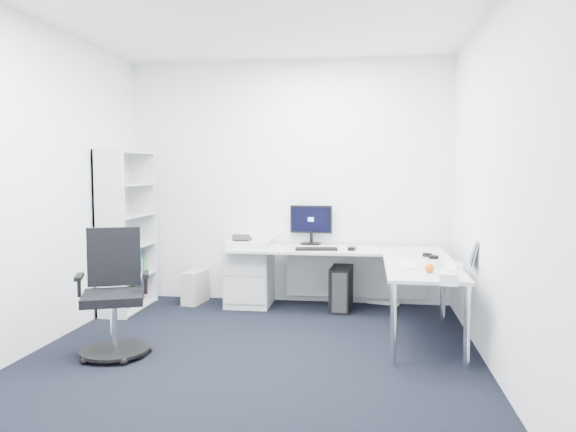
# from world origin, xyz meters

# --- Properties ---
(ground) EXTENTS (4.20, 4.20, 0.00)m
(ground) POSITION_xyz_m (0.00, 0.00, 0.00)
(ground) COLOR black
(ceiling) EXTENTS (4.20, 4.20, 0.00)m
(ceiling) POSITION_xyz_m (0.00, 0.00, 2.70)
(ceiling) COLOR white
(wall_back) EXTENTS (3.60, 0.02, 2.70)m
(wall_back) POSITION_xyz_m (0.00, 2.10, 1.35)
(wall_back) COLOR white
(wall_back) RESTS_ON ground
(wall_front) EXTENTS (3.60, 0.02, 2.70)m
(wall_front) POSITION_xyz_m (0.00, -2.10, 1.35)
(wall_front) COLOR white
(wall_front) RESTS_ON ground
(wall_left) EXTENTS (0.02, 4.20, 2.70)m
(wall_left) POSITION_xyz_m (-1.80, 0.00, 1.35)
(wall_left) COLOR white
(wall_left) RESTS_ON ground
(wall_right) EXTENTS (0.02, 4.20, 2.70)m
(wall_right) POSITION_xyz_m (1.80, 0.00, 1.35)
(wall_right) COLOR white
(wall_right) RESTS_ON ground
(l_desk) EXTENTS (2.25, 1.26, 0.66)m
(l_desk) POSITION_xyz_m (0.55, 1.40, 0.33)
(l_desk) COLOR #BABCBC
(l_desk) RESTS_ON ground
(drawer_pedestal) EXTENTS (0.47, 0.59, 0.72)m
(drawer_pedestal) POSITION_xyz_m (-0.38, 1.85, 0.36)
(drawer_pedestal) COLOR #BABCBC
(drawer_pedestal) RESTS_ON ground
(bookshelf) EXTENTS (0.33, 0.84, 1.68)m
(bookshelf) POSITION_xyz_m (-1.62, 1.45, 0.84)
(bookshelf) COLOR silver
(bookshelf) RESTS_ON ground
(task_chair) EXTENTS (0.73, 0.73, 1.01)m
(task_chair) POSITION_xyz_m (-1.10, -0.01, 0.50)
(task_chair) COLOR black
(task_chair) RESTS_ON ground
(black_pc_tower) EXTENTS (0.24, 0.48, 0.46)m
(black_pc_tower) POSITION_xyz_m (0.62, 1.75, 0.23)
(black_pc_tower) COLOR black
(black_pc_tower) RESTS_ON ground
(beige_pc_tower) EXTENTS (0.22, 0.40, 0.36)m
(beige_pc_tower) POSITION_xyz_m (-1.01, 1.83, 0.18)
(beige_pc_tower) COLOR #B9AE9D
(beige_pc_tower) RESTS_ON ground
(power_strip) EXTENTS (0.35, 0.15, 0.04)m
(power_strip) POSITION_xyz_m (1.07, 2.06, 0.02)
(power_strip) COLOR white
(power_strip) RESTS_ON ground
(monitor) EXTENTS (0.48, 0.18, 0.45)m
(monitor) POSITION_xyz_m (0.27, 2.02, 0.88)
(monitor) COLOR black
(monitor) RESTS_ON l_desk
(black_keyboard) EXTENTS (0.45, 0.21, 0.02)m
(black_keyboard) POSITION_xyz_m (0.37, 1.59, 0.67)
(black_keyboard) COLOR black
(black_keyboard) RESTS_ON l_desk
(mouse) EXTENTS (0.09, 0.12, 0.04)m
(mouse) POSITION_xyz_m (0.74, 1.62, 0.67)
(mouse) COLOR black
(mouse) RESTS_ON l_desk
(desk_phone) EXTENTS (0.20, 0.20, 0.13)m
(desk_phone) POSITION_xyz_m (-0.45, 1.75, 0.72)
(desk_phone) COLOR #272729
(desk_phone) RESTS_ON l_desk
(laptop) EXTENTS (0.38, 0.37, 0.24)m
(laptop) POSITION_xyz_m (1.59, 0.78, 0.78)
(laptop) COLOR silver
(laptop) RESTS_ON l_desk
(white_keyboard) EXTENTS (0.19, 0.47, 0.02)m
(white_keyboard) POSITION_xyz_m (1.22, 0.76, 0.66)
(white_keyboard) COLOR white
(white_keyboard) RESTS_ON l_desk
(headphones) EXTENTS (0.20, 0.24, 0.06)m
(headphones) POSITION_xyz_m (1.48, 1.23, 0.69)
(headphones) COLOR black
(headphones) RESTS_ON l_desk
(orange_fruit) EXTENTS (0.08, 0.08, 0.08)m
(orange_fruit) POSITION_xyz_m (1.38, 0.42, 0.69)
(orange_fruit) COLOR #E85814
(orange_fruit) RESTS_ON l_desk
(tissue_box) EXTENTS (0.17, 0.27, 0.09)m
(tissue_box) POSITION_xyz_m (1.48, 0.01, 0.70)
(tissue_box) COLOR white
(tissue_box) RESTS_ON l_desk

